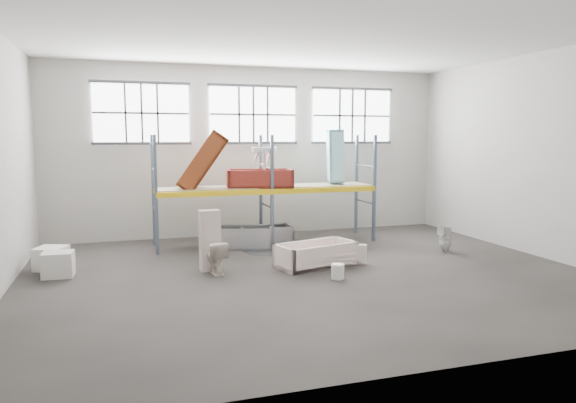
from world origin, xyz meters
name	(u,v)px	position (x,y,z in m)	size (l,w,h in m)	color
floor	(309,276)	(0.00, 0.00, -0.05)	(12.00, 10.00, 0.10)	#453F3C
ceiling	(310,34)	(0.00, 0.00, 5.05)	(12.00, 10.00, 0.10)	silver
wall_back	(253,152)	(0.00, 5.05, 2.50)	(12.00, 0.10, 5.00)	#ABA79F
wall_front	(451,174)	(0.00, -5.05, 2.50)	(12.00, 0.10, 5.00)	#BBB6AC
wall_right	(541,155)	(6.05, 0.00, 2.50)	(0.10, 10.00, 5.00)	#B0ABA2
window_left	(142,113)	(-3.20, 4.94, 3.60)	(2.60, 0.04, 1.60)	white
window_mid	(253,115)	(0.00, 4.94, 3.60)	(2.60, 0.04, 1.60)	white
window_right	(352,116)	(3.20, 4.94, 3.60)	(2.60, 0.04, 1.60)	white
rack_upright_la	(156,195)	(-3.00, 2.90, 1.50)	(0.08, 0.08, 3.00)	slate
rack_upright_lb	(153,191)	(-3.00, 4.10, 1.50)	(0.08, 0.08, 3.00)	slate
rack_upright_ma	(272,192)	(0.00, 2.90, 1.50)	(0.08, 0.08, 3.00)	slate
rack_upright_mb	(261,187)	(0.00, 4.10, 1.50)	(0.08, 0.08, 3.00)	slate
rack_upright_ra	(374,188)	(3.00, 2.90, 1.50)	(0.08, 0.08, 3.00)	slate
rack_upright_rb	(356,185)	(3.00, 4.10, 1.50)	(0.08, 0.08, 3.00)	slate
rack_beam_front	(272,192)	(0.00, 2.90, 1.50)	(6.00, 0.10, 0.14)	yellow
rack_beam_back	(261,187)	(0.00, 4.10, 1.50)	(6.00, 0.10, 0.14)	yellow
shelf_deck	(266,187)	(0.00, 3.50, 1.58)	(5.90, 1.10, 0.03)	gray
wet_patch	(274,248)	(0.00, 2.70, 0.00)	(1.80, 1.80, 0.00)	black
bathtub_beige	(316,254)	(0.39, 0.59, 0.27)	(1.83, 0.86, 0.54)	white
cistern_spare	(358,252)	(1.37, 0.45, 0.28)	(0.39, 0.18, 0.37)	beige
sink_in_tub	(327,260)	(0.61, 0.46, 0.16)	(0.43, 0.43, 0.15)	beige
toilet_beige	(216,257)	(-1.91, 0.65, 0.35)	(0.39, 0.69, 0.70)	#F0E2CE
cistern_tall	(210,240)	(-1.99, 0.92, 0.68)	(0.44, 0.28, 1.35)	beige
toilet_white	(445,238)	(4.12, 1.05, 0.34)	(0.31, 0.32, 0.69)	white
steel_tub_left	(243,237)	(-0.79, 3.01, 0.29)	(1.57, 0.73, 0.58)	#B6BABF
steel_tub_right	(266,235)	(-0.08, 3.25, 0.26)	(1.42, 0.66, 0.52)	#94969B
rust_tub_flat	(260,179)	(-0.22, 3.35, 1.82)	(1.76, 0.83, 0.50)	#97372C
rust_tub_tilted	(203,162)	(-1.73, 3.44, 2.29)	(1.72, 0.81, 0.48)	maroon
sink_on_shelf	(264,168)	(-0.10, 3.29, 2.09)	(0.70, 0.54, 0.62)	silver
blue_tub_upright	(335,156)	(2.09, 3.59, 2.40)	(1.50, 0.70, 0.42)	#99E1F3
bucket	(338,271)	(0.43, -0.59, 0.16)	(0.27, 0.27, 0.32)	white
carton_near	(58,264)	(-5.15, 1.36, 0.26)	(0.62, 0.53, 0.53)	silver
carton_far	(51,258)	(-5.37, 2.09, 0.25)	(0.61, 0.61, 0.51)	white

